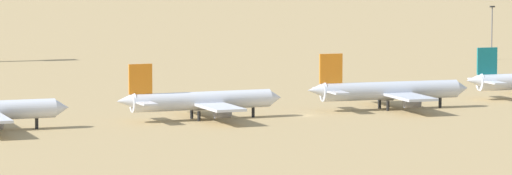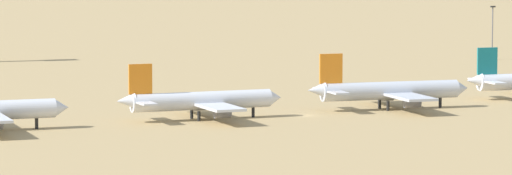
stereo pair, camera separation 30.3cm
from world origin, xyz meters
The scene contains 4 objects.
ground centered at (0.00, 0.00, 0.00)m, with size 4000.00×4000.00×0.00m, color tan.
parked_jet_orange_3 centered at (-22.96, 3.68, 3.91)m, with size 36.12×30.53×11.93m.
parked_jet_orange_4 centered at (21.80, 1.73, 4.12)m, with size 37.95×32.36×12.57m.
light_pole_west centered at (128.54, 106.40, 9.84)m, with size 1.80×0.50×17.22m.
Camera 1 is at (-146.96, -258.78, 34.75)m, focal length 99.53 mm.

